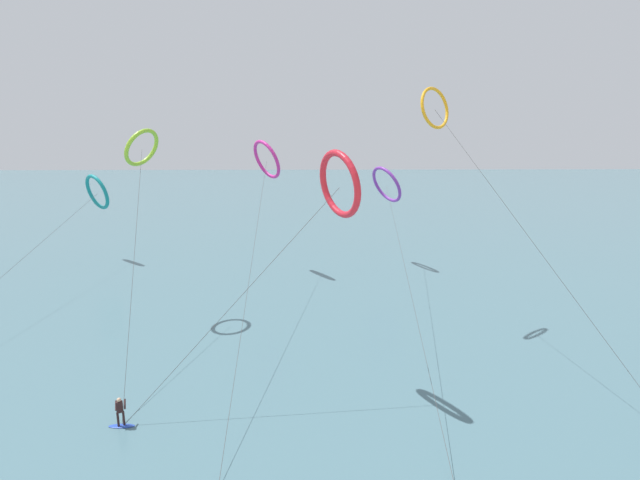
# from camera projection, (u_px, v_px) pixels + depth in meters

# --- Properties ---
(sea_water) EXTENTS (400.00, 200.00, 0.08)m
(sea_water) POSITION_uv_depth(u_px,v_px,m) (313.00, 199.00, 113.73)
(sea_water) COLOR #476B75
(sea_water) RESTS_ON ground
(surfer_cobalt) EXTENTS (1.40, 0.64, 1.70)m
(surfer_cobalt) POSITION_uv_depth(u_px,v_px,m) (120.00, 414.00, 24.42)
(surfer_cobalt) COLOR #2647B7
(surfer_cobalt) RESTS_ON ground
(kite_magenta) EXTENTS (4.31, 36.59, 14.93)m
(kite_magenta) POSITION_uv_depth(u_px,v_px,m) (267.00, 160.00, 50.24)
(kite_magenta) COLOR #CC288E
(kite_magenta) RESTS_ON ground
(kite_crimson) EXTENTS (13.19, 5.53, 14.61)m
(kite_crimson) POSITION_uv_depth(u_px,v_px,m) (339.00, 184.00, 25.52)
(kite_crimson) COLOR red
(kite_crimson) RESTS_ON ground
(kite_violet) EXTENTS (4.88, 39.73, 11.93)m
(kite_violet) POSITION_uv_depth(u_px,v_px,m) (387.00, 185.00, 53.61)
(kite_violet) COLOR purple
(kite_violet) RESTS_ON ground
(kite_amber) EXTENTS (10.85, 17.66, 18.94)m
(kite_amber) POSITION_uv_depth(u_px,v_px,m) (435.00, 109.00, 34.72)
(kite_amber) COLOR orange
(kite_amber) RESTS_ON ground
(kite_lime) EXTENTS (4.70, 17.25, 15.91)m
(kite_lime) POSITION_uv_depth(u_px,v_px,m) (142.00, 148.00, 36.27)
(kite_lime) COLOR #8CC62D
(kite_lime) RESTS_ON ground
(kite_teal) EXTENTS (4.42, 42.57, 10.86)m
(kite_teal) POSITION_uv_depth(u_px,v_px,m) (97.00, 192.00, 55.56)
(kite_teal) COLOR teal
(kite_teal) RESTS_ON ground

